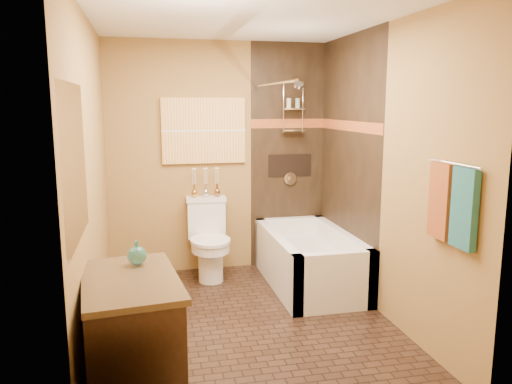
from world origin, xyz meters
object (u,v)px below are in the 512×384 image
object	(u,v)px
toilet	(209,239)
vanity	(131,340)
sunset_painting	(204,131)
bathtub	(309,264)

from	to	relation	value
toilet	vanity	distance (m)	2.28
toilet	vanity	xyz separation A→B (m)	(-0.76, -2.16, -0.02)
sunset_painting	bathtub	distance (m)	1.80
toilet	sunset_painting	bearing A→B (deg)	92.83
vanity	toilet	bearing A→B (deg)	64.12
sunset_painting	toilet	xyz separation A→B (m)	(0.00, -0.27, -1.12)
bathtub	vanity	distance (m)	2.43
bathtub	vanity	size ratio (longest dim) A/B	1.55
bathtub	vanity	xyz separation A→B (m)	(-1.72, -1.71, 0.18)
sunset_painting	bathtub	world-z (taller)	sunset_painting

